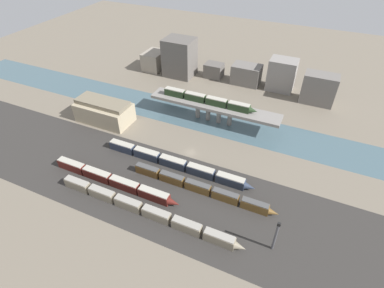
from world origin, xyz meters
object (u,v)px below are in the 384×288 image
Objects in this scene: train_on_bridge at (208,100)px; train_yard_outer at (176,164)px; train_yard_near at (145,210)px; train_yard_mid at (114,181)px; train_yard_far at (200,188)px; warehouse_building at (104,111)px; signal_tower at (276,236)px.

train_on_bridge reaches higher than train_yard_outer.
train_yard_mid is at bearing 158.66° from train_yard_near.
train_yard_near is at bearing -87.70° from train_yard_outer.
train_yard_far is at bearing -29.90° from train_yard_outer.
train_yard_mid is at bearing -49.10° from warehouse_building.
signal_tower is (29.80, -12.60, 4.55)m from train_yard_far.
train_yard_outer is at bearing 150.10° from train_yard_far.
train_yard_near is 1.09× the size of train_yard_outer.
warehouse_building reaches higher than train_yard_outer.
train_on_bridge is at bearing 92.09° from train_yard_outer.
train_yard_far is at bearing -21.56° from warehouse_building.
train_yard_near is 63.88m from warehouse_building.
train_on_bridge reaches higher than train_yard_far.
signal_tower is at bearing -2.17° from train_yard_mid.
warehouse_building is (-47.22, 16.09, 3.38)m from train_yard_outer.
train_on_bridge is 0.67× the size of train_yard_near.
train_yard_mid is 33.19m from train_yard_far.
train_yard_mid is 61.56m from signal_tower.
train_on_bridge is 74.28m from signal_tower.
train_yard_near is 25.66m from train_yard_outer.
train_on_bridge is 0.83× the size of train_yard_far.
train_on_bridge is 64.08m from train_yard_near.
train_yard_mid reaches higher than train_yard_far.
train_yard_near is at bearing -21.34° from train_yard_mid.
warehouse_building is at bearing -154.72° from train_on_bridge.
train_yard_mid is at bearing -133.04° from train_yard_outer.
train_yard_outer is at bearing -87.91° from train_on_bridge.
train_yard_mid is 0.84× the size of train_yard_outer.
train_yard_outer is 48.96m from signal_tower.
train_yard_mid is 2.03× the size of warehouse_building.
train_yard_outer is 2.41× the size of warehouse_building.
train_yard_near is at bearing -40.85° from warehouse_building.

